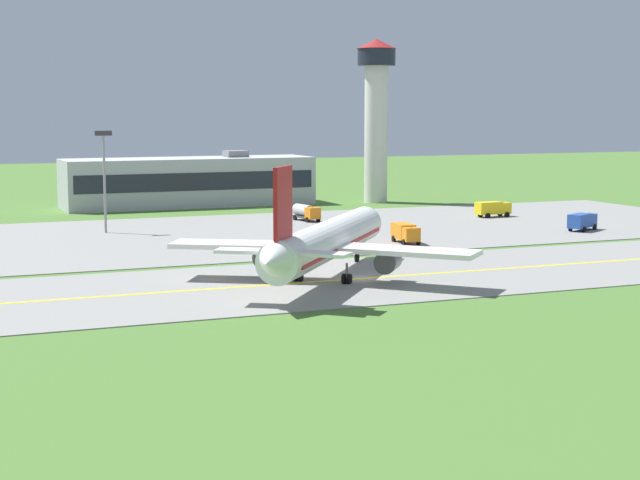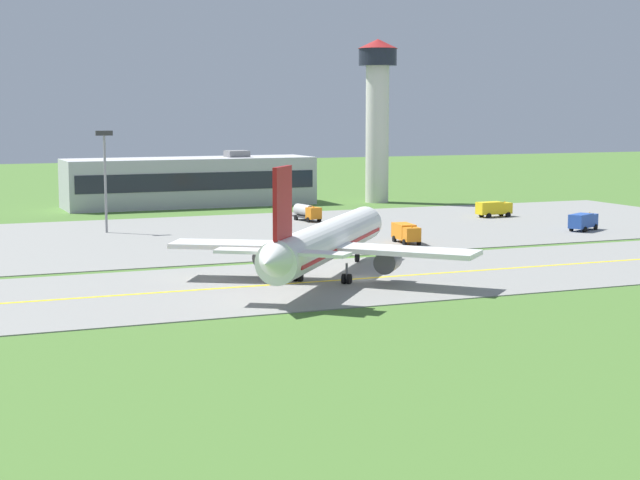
% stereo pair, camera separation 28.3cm
% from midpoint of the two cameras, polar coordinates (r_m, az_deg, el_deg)
% --- Properties ---
extents(ground_plane, '(500.00, 500.00, 0.00)m').
position_cam_midpoint_polar(ground_plane, '(108.05, 2.32, -2.21)').
color(ground_plane, '#47702D').
extents(taxiway_strip, '(240.00, 28.00, 0.10)m').
position_cam_midpoint_polar(taxiway_strip, '(108.04, 2.32, -2.18)').
color(taxiway_strip, gray).
rests_on(taxiway_strip, ground).
extents(apron_pad, '(140.00, 52.00, 0.10)m').
position_cam_midpoint_polar(apron_pad, '(150.18, -0.95, 0.50)').
color(apron_pad, gray).
rests_on(apron_pad, ground).
extents(taxiway_centreline, '(220.00, 0.60, 0.01)m').
position_cam_midpoint_polar(taxiway_centreline, '(108.03, 2.32, -2.15)').
color(taxiway_centreline, yellow).
rests_on(taxiway_centreline, taxiway_strip).
extents(airplane_lead, '(29.33, 33.29, 12.70)m').
position_cam_midpoint_polar(airplane_lead, '(106.54, 0.42, -0.09)').
color(airplane_lead, white).
rests_on(airplane_lead, ground).
extents(service_truck_baggage, '(2.91, 6.21, 2.60)m').
position_cam_midpoint_polar(service_truck_baggage, '(136.80, 4.84, 0.43)').
color(service_truck_baggage, orange).
rests_on(service_truck_baggage, ground).
extents(service_truck_fuel, '(6.08, 2.56, 2.60)m').
position_cam_midpoint_polar(service_truck_fuel, '(171.70, 9.65, 1.74)').
color(service_truck_fuel, yellow).
rests_on(service_truck_fuel, ground).
extents(service_truck_catering, '(6.24, 4.70, 2.60)m').
position_cam_midpoint_polar(service_truck_catering, '(155.16, 14.42, 1.04)').
color(service_truck_catering, '#264CA5').
rests_on(service_truck_catering, ground).
extents(service_truck_pushback, '(2.98, 6.23, 2.65)m').
position_cam_midpoint_polar(service_truck_pushback, '(163.40, -0.67, 1.57)').
color(service_truck_pushback, orange).
rests_on(service_truck_pushback, ground).
extents(terminal_building, '(45.62, 12.20, 10.04)m').
position_cam_midpoint_polar(terminal_building, '(190.90, -7.17, 3.22)').
color(terminal_building, '#B2B2B7').
rests_on(terminal_building, ground).
extents(control_tower, '(7.60, 7.60, 30.82)m').
position_cam_midpoint_polar(control_tower, '(196.78, 3.24, 7.43)').
color(control_tower, silver).
rests_on(control_tower, ground).
extents(apron_light_mast, '(2.40, 0.50, 14.70)m').
position_cam_midpoint_polar(apron_light_mast, '(150.38, -11.77, 3.90)').
color(apron_light_mast, gray).
rests_on(apron_light_mast, ground).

